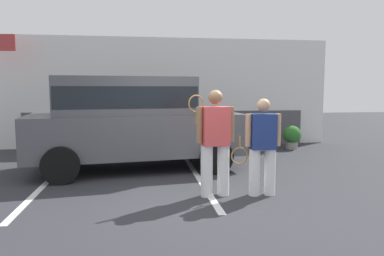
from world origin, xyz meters
TOP-DOWN VIEW (x-y plane):
  - ground_plane at (0.00, 0.00)m, footprint 40.00×40.00m
  - parking_stripe_0 at (-2.67, 1.50)m, footprint 0.12×4.40m
  - parking_stripe_1 at (0.29, 1.50)m, footprint 0.12×4.40m
  - house_frontage at (-0.01, 5.76)m, footprint 10.40×0.40m
  - parked_suv at (-1.05, 2.50)m, footprint 4.79×2.60m
  - tennis_player_man at (0.37, 0.24)m, footprint 0.79×0.32m
  - tennis_player_woman at (1.16, 0.16)m, footprint 0.87×0.27m
  - potted_plant_by_porch at (2.54, 4.43)m, footprint 0.61×0.61m
  - potted_plant_secondary at (3.64, 4.54)m, footprint 0.53×0.53m

SIDE VIEW (x-z plane):
  - ground_plane at x=0.00m, z-range 0.00..0.00m
  - parking_stripe_0 at x=-2.67m, z-range 0.00..0.01m
  - parking_stripe_1 at x=0.29m, z-range 0.00..0.01m
  - potted_plant_secondary at x=3.64m, z-range 0.04..0.74m
  - potted_plant_by_porch at x=2.54m, z-range 0.04..0.85m
  - tennis_player_woman at x=1.16m, z-range 0.03..1.66m
  - tennis_player_man at x=0.37m, z-range 0.04..1.82m
  - parked_suv at x=-1.05m, z-range 0.12..2.17m
  - house_frontage at x=-0.01m, z-range -0.10..3.28m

